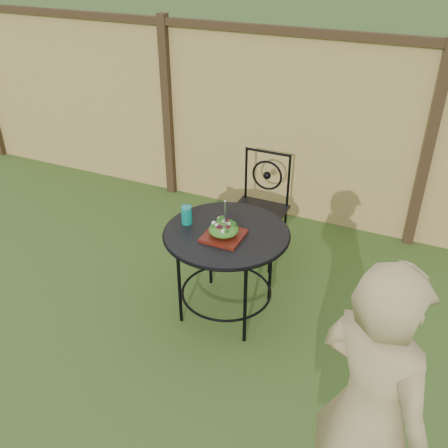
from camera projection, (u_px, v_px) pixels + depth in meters
name	position (u px, v px, depth m)	size (l,w,h in m)	color
ground	(182.00, 348.00, 3.59)	(60.00, 60.00, 0.00)	#284315
fence	(287.00, 127.00, 4.81)	(8.00, 0.12, 1.90)	tan
patio_table	(226.00, 248.00, 3.66)	(0.92, 0.92, 0.72)	black
patio_chair	(260.00, 204.00, 4.39)	(0.46, 0.46, 0.95)	black
diner	(368.00, 415.00, 2.15)	(0.59, 0.38, 1.61)	#A0895B
salad_plate	(224.00, 236.00, 3.51)	(0.27, 0.27, 0.02)	#430C09
salad	(224.00, 230.00, 3.49)	(0.21, 0.21, 0.08)	#235614
fork	(225.00, 214.00, 3.42)	(0.01, 0.01, 0.18)	silver
drinking_glass	(187.00, 215.00, 3.65)	(0.08, 0.08, 0.14)	#0B8877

